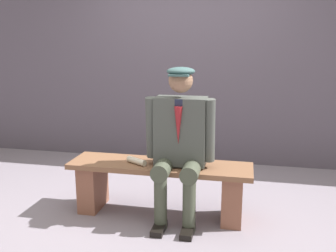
% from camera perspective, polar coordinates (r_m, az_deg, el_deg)
% --- Properties ---
extents(ground_plane, '(30.00, 30.00, 0.00)m').
position_cam_1_polar(ground_plane, '(3.51, -1.25, -13.38)').
color(ground_plane, gray).
extents(bench, '(1.65, 0.42, 0.49)m').
position_cam_1_polar(bench, '(3.39, -1.27, -8.67)').
color(bench, brown).
rests_on(bench, ground).
extents(seated_man, '(0.62, 0.57, 1.35)m').
position_cam_1_polar(seated_man, '(3.16, 1.80, -1.90)').
color(seated_man, '#414641').
rests_on(seated_man, ground).
extents(rolled_magazine, '(0.21, 0.15, 0.05)m').
position_cam_1_polar(rolled_magazine, '(3.32, -4.91, -5.42)').
color(rolled_magazine, beige).
rests_on(rolled_magazine, bench).
extents(stadium_wall, '(12.00, 0.24, 2.32)m').
position_cam_1_polar(stadium_wall, '(4.90, 3.46, 8.17)').
color(stadium_wall, '#504853').
rests_on(stadium_wall, ground).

